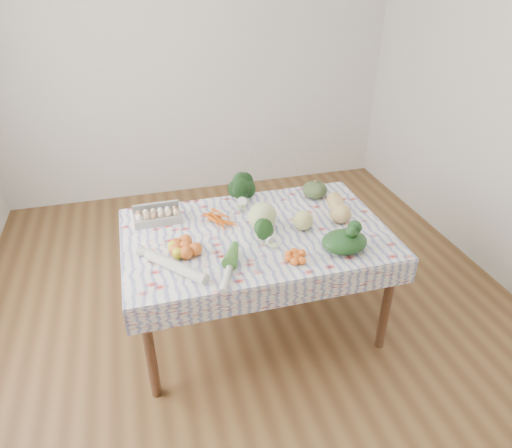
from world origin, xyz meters
The scene contains 17 objects.
ground centered at (0.00, 0.00, 0.00)m, with size 4.50×4.50×0.00m, color brown.
wall_back centered at (0.00, 2.25, 1.40)m, with size 4.00×0.04×2.80m, color silver.
dining_table centered at (0.00, 0.00, 0.68)m, with size 1.60×1.00×0.75m.
tablecloth centered at (0.00, 0.00, 0.76)m, with size 1.66×1.06×0.01m, color white.
egg_carton centered at (-0.59, 0.28, 0.80)m, with size 0.30×0.12×0.08m, color #9C9D98.
carrot_bunch centered at (-0.19, 0.17, 0.78)m, with size 0.21×0.19×0.04m, color #D0520A.
kale_bunch centered at (0.01, 0.39, 0.84)m, with size 0.18×0.16×0.16m, color #153414.
kabocha_squash centered at (0.54, 0.35, 0.82)m, with size 0.18×0.18×0.12m, color #43582E.
cabbage centered at (0.05, 0.03, 0.85)m, with size 0.18×0.18×0.18m, color #BDCF83.
butternut_squash centered at (0.58, 0.05, 0.83)m, with size 0.14×0.29×0.14m, color tan.
orange_cluster centered at (-0.46, -0.11, 0.80)m, with size 0.25×0.25×0.08m, color orange.
broccoli centered at (0.03, -0.13, 0.81)m, with size 0.14×0.14×0.10m, color #1D4818.
mandarin_cluster centered at (0.14, -0.35, 0.79)m, with size 0.17×0.17×0.05m, color orange.
grapefruit centered at (0.30, -0.04, 0.83)m, with size 0.13×0.13×0.13m, color #D2CF75.
spinach_bag centered at (0.45, -0.34, 0.82)m, with size 0.27×0.22×0.12m, color #153614.
daikon centered at (-0.54, -0.28, 0.79)m, with size 0.06×0.06×0.45m, color beige.
leek centered at (-0.25, -0.36, 0.78)m, with size 0.04×0.04×0.40m, color beige.
Camera 1 is at (-0.65, -2.36, 2.29)m, focal length 32.00 mm.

